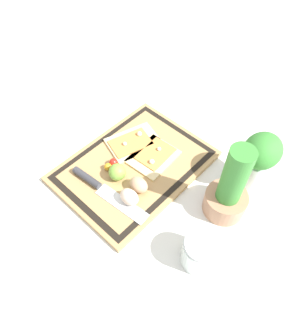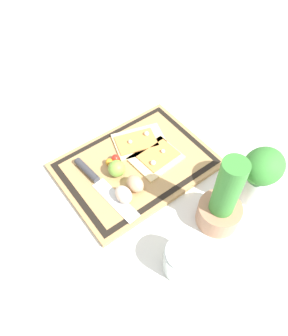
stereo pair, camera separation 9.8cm
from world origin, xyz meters
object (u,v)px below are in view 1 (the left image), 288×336
Objects in this scene: egg_pink at (129,197)px; cherry_tomato_yellow at (108,167)px; herb_pot at (229,192)px; pizza_slice_near at (133,142)px; cherry_tomato_red at (114,162)px; lime at (117,172)px; herb_glass at (259,158)px; egg_brown at (139,185)px; sauce_jar at (201,253)px; knife at (97,185)px; pizza_slice_far at (154,156)px.

cherry_tomato_yellow is (-0.04, -0.13, -0.01)m from egg_pink.
cherry_tomato_yellow is 0.36m from herb_pot.
cherry_tomato_red reaches higher than pizza_slice_near.
pizza_slice_near is 7.26× the size of cherry_tomato_red.
lime is 0.27× the size of herb_glass.
cherry_tomato_yellow is (0.01, -0.12, -0.01)m from egg_brown.
lime reaches higher than cherry_tomato_yellow.
lime is at bearing -112.12° from egg_pink.
lime reaches higher than pizza_slice_near.
egg_pink is 0.62× the size of sauce_jar.
egg_pink is at bearing -33.83° from herb_glass.
lime is 2.18× the size of cherry_tomato_yellow.
cherry_tomato_yellow is at bearing -90.89° from lime.
cherry_tomato_red is at bearing 177.97° from cherry_tomato_yellow.
lime is (-0.07, 0.02, 0.02)m from knife.
herb_glass is (-0.13, 0.00, 0.03)m from herb_pot.
egg_brown is 0.25m from herb_pot.
herb_pot is 1.31× the size of herb_glass.
cherry_tomato_yellow is (0.02, -0.00, -0.00)m from cherry_tomato_red.
pizza_slice_near reaches higher than knife.
herb_glass is at bearing 129.15° from cherry_tomato_yellow.
herb_glass is (-0.31, 0.20, 0.07)m from egg_pink.
herb_pot is (-0.14, 0.29, 0.04)m from lime.
knife is 1.07× the size of herb_pot.
egg_pink is (0.05, 0.01, 0.00)m from egg_brown.
egg_pink is at bearing 19.52° from pizza_slice_far.
cherry_tomato_yellow is 0.44m from herb_glass.
egg_pink is at bearing 41.97° from pizza_slice_near.
herb_pot is (-0.12, 0.33, 0.06)m from cherry_tomato_red.
herb_glass is at bearing 126.78° from cherry_tomato_red.
lime is 0.20× the size of herb_pot.
pizza_slice_far reaches higher than knife.
knife is 0.35m from sauce_jar.
herb_pot is 0.18m from sauce_jar.
knife is 0.07m from cherry_tomato_yellow.
herb_pot reaches higher than cherry_tomato_yellow.
egg_brown is 0.23× the size of herb_pot.
cherry_tomato_red is at bearing -97.85° from sauce_jar.
pizza_slice_far is at bearing 92.20° from pizza_slice_near.
herb_pot is (-0.17, 0.20, 0.05)m from egg_pink.
sauce_jar is 0.50× the size of herb_glass.
sauce_jar reaches higher than egg_brown.
herb_pot is 2.64× the size of sauce_jar.
herb_pot is at bearing 120.81° from egg_brown.
pizza_slice_far is 0.20m from knife.
lime is 0.04m from cherry_tomato_yellow.
knife is at bearing 14.69° from cherry_tomato_red.
cherry_tomato_red reaches higher than pizza_slice_far.
pizza_slice_near is 0.70× the size of knife.
knife is 0.46m from herb_glass.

